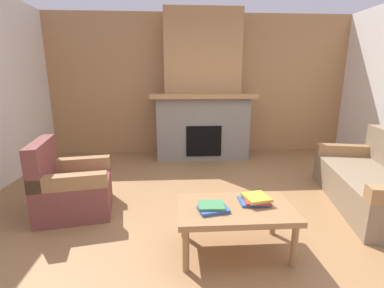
{
  "coord_description": "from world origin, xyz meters",
  "views": [
    {
      "loc": [
        -0.52,
        -2.58,
        1.52
      ],
      "look_at": [
        -0.29,
        1.09,
        0.61
      ],
      "focal_mm": 25.51,
      "sensor_mm": 36.0,
      "label": 1
    }
  ],
  "objects_px": {
    "couch": "(377,183)",
    "coffee_table": "(235,212)",
    "armchair": "(71,187)",
    "fireplace": "(202,96)"
  },
  "relations": [
    {
      "from": "couch",
      "to": "coffee_table",
      "type": "bearing_deg",
      "value": -157.67
    },
    {
      "from": "couch",
      "to": "coffee_table",
      "type": "height_order",
      "value": "couch"
    },
    {
      "from": "couch",
      "to": "armchair",
      "type": "xyz_separation_m",
      "value": [
        -3.6,
        0.07,
        0.01
      ]
    },
    {
      "from": "fireplace",
      "to": "coffee_table",
      "type": "distance_m",
      "value": 3.17
    },
    {
      "from": "coffee_table",
      "to": "fireplace",
      "type": "bearing_deg",
      "value": 89.86
    },
    {
      "from": "coffee_table",
      "to": "couch",
      "type": "bearing_deg",
      "value": 22.33
    },
    {
      "from": "fireplace",
      "to": "couch",
      "type": "bearing_deg",
      "value": -50.61
    },
    {
      "from": "fireplace",
      "to": "armchair",
      "type": "bearing_deg",
      "value": -127.71
    },
    {
      "from": "couch",
      "to": "armchair",
      "type": "height_order",
      "value": "same"
    },
    {
      "from": "fireplace",
      "to": "armchair",
      "type": "xyz_separation_m",
      "value": [
        -1.72,
        -2.22,
        -0.87
      ]
    }
  ]
}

